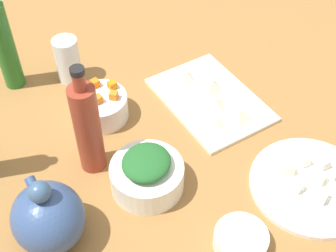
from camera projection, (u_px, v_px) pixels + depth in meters
tabletop at (168, 145)px, 107.01cm from camera, size 190.00×190.00×3.00cm
cutting_board at (210, 100)px, 114.85cm from camera, size 29.48×20.53×1.00cm
plate_tofu at (311, 185)px, 96.54cm from camera, size 25.63×25.63×1.20cm
bowl_greens at (147, 177)px, 95.09cm from camera, size 15.24×15.24×6.05cm
bowl_carrots at (100, 107)px, 109.39cm from camera, size 13.14×13.14×6.06cm
bowl_small_side at (241, 240)px, 86.30cm from camera, size 10.25×10.25×3.60cm
teapot at (48, 217)px, 84.17cm from camera, size 15.86×13.41×16.46cm
bottle_0 at (4, 45)px, 111.21cm from camera, size 5.06×5.06×26.92cm
bottle_1 at (87, 127)px, 92.97cm from camera, size 5.50×5.50×26.81cm
drinking_glass_0 at (68, 60)px, 117.12cm from camera, size 6.31×6.31×11.91cm
carrot_cube_0 at (83, 97)px, 105.86cm from camera, size 2.26×2.26×1.80cm
carrot_cube_1 at (98, 99)px, 105.46cm from camera, size 2.06×2.06×1.80cm
carrot_cube_2 at (114, 95)px, 106.34cm from camera, size 2.55×2.55×1.80cm
carrot_cube_3 at (112, 85)px, 108.85cm from camera, size 1.97×1.97×1.80cm
carrot_cube_4 at (84, 88)px, 108.10cm from camera, size 2.55×2.55×1.80cm
carrot_cube_5 at (95, 83)px, 109.30cm from camera, size 2.03×2.03×1.80cm
chopped_greens_mound at (146, 162)px, 91.74cm from camera, size 14.00×14.15×3.20cm
tofu_cube_0 at (289, 169)px, 97.37cm from camera, size 3.03×3.03×2.20cm
tofu_cube_1 at (321, 197)px, 92.47cm from camera, size 2.90×2.90×2.20cm
tofu_cube_2 at (320, 178)px, 95.74cm from camera, size 2.75×2.75×2.20cm
tofu_cube_3 at (304, 160)px, 98.99cm from camera, size 2.35×2.35×2.20cm
tofu_cube_4 at (323, 163)px, 98.42cm from camera, size 2.36×2.36×2.20cm
tofu_cube_5 at (297, 186)px, 94.27cm from camera, size 2.57×2.57×2.20cm
tofu_cube_6 at (336, 192)px, 93.36cm from camera, size 3.01×3.01×2.20cm
dumpling_0 at (214, 103)px, 111.47cm from camera, size 5.97×5.77×2.46cm
dumpling_1 at (212, 85)px, 115.56cm from camera, size 6.53×6.66×3.08cm
dumpling_2 at (215, 125)px, 106.68cm from camera, size 6.65×6.69×2.09cm
dumpling_3 at (186, 77)px, 118.00cm from camera, size 6.73×6.85×2.71cm
dumpling_4 at (239, 113)px, 108.69cm from camera, size 6.99×7.08×2.91cm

